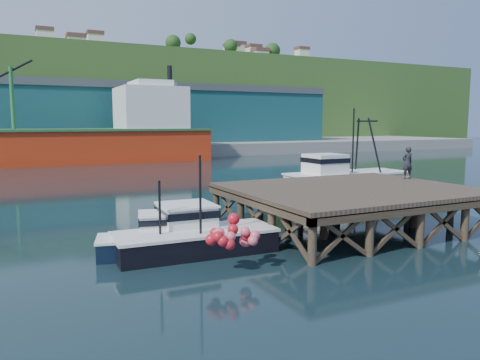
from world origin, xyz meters
TOP-DOWN VIEW (x-y plane):
  - ground at (0.00, 0.00)m, footprint 300.00×300.00m
  - wharf at (5.50, -0.19)m, footprint 12.00×10.00m
  - far_quay at (0.00, 70.00)m, footprint 160.00×40.00m
  - warehouse_mid at (0.00, 65.00)m, footprint 28.00×16.00m
  - warehouse_right at (30.00, 65.00)m, footprint 30.00×16.00m
  - cargo_ship at (-8.46, 48.00)m, footprint 55.50×10.00m
  - hillside at (0.00, 100.00)m, footprint 220.00×50.00m
  - boat_navy at (-5.02, -0.51)m, footprint 5.40×3.43m
  - boat_black at (-3.65, -0.89)m, footprint 6.87×5.78m
  - trawler at (12.57, 9.28)m, footprint 9.87×3.67m
  - dockworker at (10.90, 1.44)m, footprint 0.76×0.55m

SIDE VIEW (x-z plane):
  - ground at x=0.00m, z-range 0.00..0.00m
  - boat_navy at x=-5.02m, z-range -0.95..2.24m
  - boat_black at x=-3.65m, z-range -1.33..2.87m
  - far_quay at x=0.00m, z-range 0.00..2.00m
  - trawler at x=12.57m, z-range -1.93..4.64m
  - wharf at x=5.50m, z-range 0.63..3.25m
  - dockworker at x=10.90m, z-range 2.12..4.06m
  - cargo_ship at x=-8.46m, z-range -3.56..10.19m
  - warehouse_mid at x=0.00m, z-range 2.00..11.00m
  - warehouse_right at x=30.00m, z-range 2.00..11.00m
  - hillside at x=0.00m, z-range 0.00..22.00m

